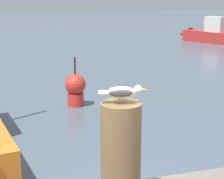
{
  "coord_description": "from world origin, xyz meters",
  "views": [
    {
      "loc": [
        -0.89,
        -3.11,
        2.95
      ],
      "look_at": [
        0.02,
        -0.09,
        2.16
      ],
      "focal_mm": 61.35,
      "sensor_mm": 36.0,
      "label": 1
    }
  ],
  "objects": [
    {
      "name": "channel_buoy",
      "position": [
        1.04,
        6.67,
        0.48
      ],
      "size": [
        0.56,
        0.56,
        1.33
      ],
      "color": "red",
      "rests_on": "ground_plane"
    },
    {
      "name": "seagull",
      "position": [
        0.03,
        -0.35,
        2.2
      ],
      "size": [
        0.39,
        0.19,
        0.14
      ],
      "color": "#C66660",
      "rests_on": "mooring_post"
    },
    {
      "name": "boat_red",
      "position": [
        11.56,
        18.01,
        0.48
      ],
      "size": [
        2.56,
        4.2,
        1.67
      ],
      "color": "#B72D28",
      "rests_on": "ground_plane"
    },
    {
      "name": "mooring_post",
      "position": [
        0.02,
        -0.34,
        1.67
      ],
      "size": [
        0.33,
        0.33,
        0.88
      ],
      "primitive_type": "cylinder",
      "color": "brown",
      "rests_on": "harbor_quay"
    }
  ]
}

